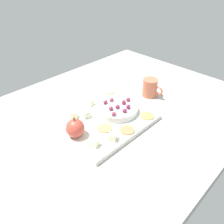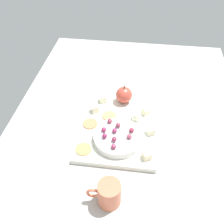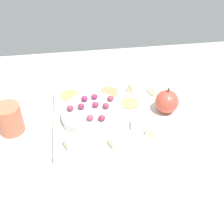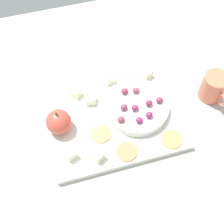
{
  "view_description": "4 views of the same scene",
  "coord_description": "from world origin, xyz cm",
  "px_view_note": "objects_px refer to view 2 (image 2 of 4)",
  "views": [
    {
      "loc": [
        46.87,
        52.44,
        57.05
      ],
      "look_at": [
        -2.03,
        4.47,
        8.89
      ],
      "focal_mm": 36.28,
      "sensor_mm": 36.0,
      "label": 1
    },
    {
      "loc": [
        -62.9,
        -2.79,
        72.28
      ],
      "look_at": [
        2.0,
        5.77,
        10.61
      ],
      "focal_mm": 40.77,
      "sensor_mm": 36.0,
      "label": 2
    },
    {
      "loc": [
        -9.82,
        -57.03,
        57.39
      ],
      "look_at": [
        -1.58,
        0.99,
        8.7
      ],
      "focal_mm": 46.64,
      "sensor_mm": 36.0,
      "label": 3
    },
    {
      "loc": [
        11.22,
        42.25,
        75.71
      ],
      "look_at": [
        0.45,
        4.05,
        10.32
      ],
      "focal_mm": 49.93,
      "sensor_mm": 36.0,
      "label": 4
    }
  ],
  "objects_px": {
    "cracker_1": "(109,116)",
    "grape_2": "(129,137)",
    "grape_5": "(114,139)",
    "cracker_2": "(83,149)",
    "cheese_cube_5": "(151,131)",
    "grape_1": "(132,130)",
    "cheese_cube_3": "(137,116)",
    "grape_0": "(115,131)",
    "cheese_cube_1": "(103,99)",
    "grape_7": "(110,121)",
    "grape_3": "(114,147)",
    "cracker_0": "(90,124)",
    "serving_dish": "(118,137)",
    "cheese_cube_2": "(95,109)",
    "grape_8": "(104,130)",
    "platter": "(119,127)",
    "cup": "(109,194)",
    "cheese_cube_4": "(147,155)",
    "grape_4": "(105,136)",
    "apple_whole": "(124,95)",
    "grape_6": "(118,125)",
    "cheese_cube_0": "(146,111)"
  },
  "relations": [
    {
      "from": "cracker_2",
      "to": "grape_4",
      "type": "bearing_deg",
      "value": -58.78
    },
    {
      "from": "serving_dish",
      "to": "cracker_1",
      "type": "bearing_deg",
      "value": 21.96
    },
    {
      "from": "grape_3",
      "to": "cracker_1",
      "type": "bearing_deg",
      "value": 12.54
    },
    {
      "from": "grape_4",
      "to": "grape_7",
      "type": "distance_m",
      "value": 0.07
    },
    {
      "from": "grape_2",
      "to": "grape_4",
      "type": "distance_m",
      "value": 0.08
    },
    {
      "from": "grape_3",
      "to": "cheese_cube_4",
      "type": "bearing_deg",
      "value": -92.59
    },
    {
      "from": "cheese_cube_3",
      "to": "cracker_0",
      "type": "distance_m",
      "value": 0.17
    },
    {
      "from": "grape_3",
      "to": "cracker_0",
      "type": "bearing_deg",
      "value": 40.57
    },
    {
      "from": "cheese_cube_5",
      "to": "grape_6",
      "type": "xyz_separation_m",
      "value": [
        -0.01,
        0.11,
        0.02
      ]
    },
    {
      "from": "serving_dish",
      "to": "grape_0",
      "type": "bearing_deg",
      "value": 49.23
    },
    {
      "from": "cheese_cube_1",
      "to": "cracker_1",
      "type": "distance_m",
      "value": 0.09
    },
    {
      "from": "grape_1",
      "to": "grape_5",
      "type": "xyz_separation_m",
      "value": [
        -0.05,
        0.05,
        0.0
      ]
    },
    {
      "from": "platter",
      "to": "cheese_cube_5",
      "type": "distance_m",
      "value": 0.12
    },
    {
      "from": "grape_4",
      "to": "grape_8",
      "type": "xyz_separation_m",
      "value": [
        0.03,
        0.01,
        -0.0
      ]
    },
    {
      "from": "platter",
      "to": "grape_1",
      "type": "height_order",
      "value": "grape_1"
    },
    {
      "from": "cracker_2",
      "to": "grape_5",
      "type": "xyz_separation_m",
      "value": [
        0.03,
        -0.1,
        0.03
      ]
    },
    {
      "from": "cup",
      "to": "cheese_cube_5",
      "type": "bearing_deg",
      "value": -23.17
    },
    {
      "from": "cracker_0",
      "to": "grape_1",
      "type": "bearing_deg",
      "value": -104.84
    },
    {
      "from": "grape_5",
      "to": "cracker_2",
      "type": "bearing_deg",
      "value": 106.1
    },
    {
      "from": "apple_whole",
      "to": "grape_6",
      "type": "distance_m",
      "value": 0.17
    },
    {
      "from": "platter",
      "to": "cup",
      "type": "height_order",
      "value": "cup"
    },
    {
      "from": "serving_dish",
      "to": "cheese_cube_5",
      "type": "distance_m",
      "value": 0.12
    },
    {
      "from": "grape_1",
      "to": "grape_8",
      "type": "relative_size",
      "value": 1.0
    },
    {
      "from": "grape_8",
      "to": "grape_1",
      "type": "bearing_deg",
      "value": -84.26
    },
    {
      "from": "cheese_cube_4",
      "to": "grape_6",
      "type": "xyz_separation_m",
      "value": [
        0.1,
        0.1,
        0.02
      ]
    },
    {
      "from": "cheese_cube_2",
      "to": "platter",
      "type": "bearing_deg",
      "value": -121.96
    },
    {
      "from": "cracker_1",
      "to": "cheese_cube_1",
      "type": "bearing_deg",
      "value": 24.29
    },
    {
      "from": "cheese_cube_2",
      "to": "cracker_2",
      "type": "height_order",
      "value": "cheese_cube_2"
    },
    {
      "from": "cup",
      "to": "cheese_cube_1",
      "type": "bearing_deg",
      "value": 11.29
    },
    {
      "from": "platter",
      "to": "cup",
      "type": "relative_size",
      "value": 3.53
    },
    {
      "from": "cracker_0",
      "to": "grape_6",
      "type": "height_order",
      "value": "grape_6"
    },
    {
      "from": "cheese_cube_0",
      "to": "cracker_0",
      "type": "relative_size",
      "value": 0.49
    },
    {
      "from": "cheese_cube_5",
      "to": "grape_7",
      "type": "bearing_deg",
      "value": 86.59
    },
    {
      "from": "cracker_2",
      "to": "grape_2",
      "type": "bearing_deg",
      "value": -71.84
    },
    {
      "from": "cracker_1",
      "to": "grape_2",
      "type": "xyz_separation_m",
      "value": [
        -0.12,
        -0.08,
        0.03
      ]
    },
    {
      "from": "cheese_cube_1",
      "to": "cracker_1",
      "type": "relative_size",
      "value": 0.49
    },
    {
      "from": "cheese_cube_5",
      "to": "grape_1",
      "type": "bearing_deg",
      "value": 110.58
    },
    {
      "from": "grape_0",
      "to": "grape_8",
      "type": "height_order",
      "value": "grape_0"
    },
    {
      "from": "grape_4",
      "to": "grape_5",
      "type": "distance_m",
      "value": 0.03
    },
    {
      "from": "cheese_cube_3",
      "to": "grape_0",
      "type": "height_order",
      "value": "grape_0"
    },
    {
      "from": "cheese_cube_4",
      "to": "grape_1",
      "type": "xyz_separation_m",
      "value": [
        0.08,
        0.06,
        0.02
      ]
    },
    {
      "from": "platter",
      "to": "grape_7",
      "type": "height_order",
      "value": "grape_7"
    },
    {
      "from": "cheese_cube_2",
      "to": "grape_8",
      "type": "height_order",
      "value": "grape_8"
    },
    {
      "from": "apple_whole",
      "to": "cracker_1",
      "type": "height_order",
      "value": "apple_whole"
    },
    {
      "from": "cracker_0",
      "to": "grape_2",
      "type": "distance_m",
      "value": 0.17
    },
    {
      "from": "grape_6",
      "to": "cheese_cube_0",
      "type": "bearing_deg",
      "value": -41.14
    },
    {
      "from": "cup",
      "to": "cheese_cube_0",
      "type": "bearing_deg",
      "value": -14.15
    },
    {
      "from": "apple_whole",
      "to": "grape_6",
      "type": "bearing_deg",
      "value": 178.65
    },
    {
      "from": "platter",
      "to": "cheese_cube_2",
      "type": "xyz_separation_m",
      "value": [
        0.06,
        0.1,
        0.02
      ]
    },
    {
      "from": "cracker_2",
      "to": "grape_3",
      "type": "height_order",
      "value": "grape_3"
    }
  ]
}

